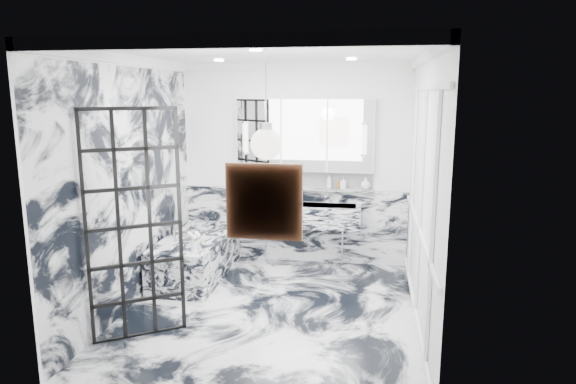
% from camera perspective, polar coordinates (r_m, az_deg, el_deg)
% --- Properties ---
extents(floor, '(3.60, 3.60, 0.00)m').
position_cam_1_polar(floor, '(5.92, -1.95, -12.94)').
color(floor, silver).
rests_on(floor, ground).
extents(ceiling, '(3.60, 3.60, 0.00)m').
position_cam_1_polar(ceiling, '(5.42, -2.15, 15.22)').
color(ceiling, white).
rests_on(ceiling, wall_back).
extents(wall_back, '(3.60, 0.00, 3.60)m').
position_cam_1_polar(wall_back, '(7.25, 0.75, 3.09)').
color(wall_back, white).
rests_on(wall_back, floor).
extents(wall_front, '(3.60, 0.00, 3.60)m').
position_cam_1_polar(wall_front, '(3.79, -7.40, -4.42)').
color(wall_front, white).
rests_on(wall_front, floor).
extents(wall_left, '(0.00, 3.60, 3.60)m').
position_cam_1_polar(wall_left, '(6.02, -17.17, 0.94)').
color(wall_left, white).
rests_on(wall_left, floor).
extents(wall_right, '(0.00, 3.60, 3.60)m').
position_cam_1_polar(wall_right, '(5.42, 14.78, -0.01)').
color(wall_right, white).
rests_on(wall_right, floor).
extents(marble_clad_back, '(3.18, 0.05, 1.05)m').
position_cam_1_polar(marble_clad_back, '(7.40, 0.70, -3.66)').
color(marble_clad_back, silver).
rests_on(marble_clad_back, floor).
extents(marble_clad_left, '(0.02, 3.56, 2.68)m').
position_cam_1_polar(marble_clad_left, '(6.02, -17.01, 0.38)').
color(marble_clad_left, silver).
rests_on(marble_clad_left, floor).
extents(panel_molding, '(0.03, 3.40, 2.30)m').
position_cam_1_polar(panel_molding, '(5.44, 14.52, -1.03)').
color(panel_molding, white).
rests_on(panel_molding, floor).
extents(soap_bottle_a, '(0.09, 0.09, 0.19)m').
position_cam_1_polar(soap_bottle_a, '(7.14, 4.60, 1.20)').
color(soap_bottle_a, '#8C5919').
rests_on(soap_bottle_a, ledge).
extents(soap_bottle_b, '(0.09, 0.09, 0.17)m').
position_cam_1_polar(soap_bottle_b, '(7.13, 6.19, 1.04)').
color(soap_bottle_b, '#4C4C51').
rests_on(soap_bottle_b, ledge).
extents(soap_bottle_c, '(0.13, 0.13, 0.17)m').
position_cam_1_polar(soap_bottle_c, '(7.12, 8.62, 0.96)').
color(soap_bottle_c, silver).
rests_on(soap_bottle_c, ledge).
extents(face_pot, '(0.15, 0.15, 0.15)m').
position_cam_1_polar(face_pot, '(7.20, 0.62, 1.14)').
color(face_pot, white).
rests_on(face_pot, ledge).
extents(amber_bottle, '(0.04, 0.04, 0.10)m').
position_cam_1_polar(amber_bottle, '(7.14, 5.59, 0.80)').
color(amber_bottle, '#8C5919').
rests_on(amber_bottle, ledge).
extents(flower_vase, '(0.08, 0.08, 0.12)m').
position_cam_1_polar(flower_vase, '(6.19, -10.37, -6.00)').
color(flower_vase, silver).
rests_on(flower_vase, bathtub).
extents(crittall_door, '(0.76, 0.51, 2.26)m').
position_cam_1_polar(crittall_door, '(5.18, -16.69, -3.71)').
color(crittall_door, black).
rests_on(crittall_door, floor).
extents(artwork, '(0.46, 0.04, 0.46)m').
position_cam_1_polar(artwork, '(3.70, -2.68, -1.08)').
color(artwork, '#C06713').
rests_on(artwork, wall_front).
extents(pendant_light, '(0.26, 0.26, 0.26)m').
position_cam_1_polar(pendant_light, '(4.16, -2.41, 5.34)').
color(pendant_light, white).
rests_on(pendant_light, ceiling).
extents(trough_sink, '(1.60, 0.45, 0.30)m').
position_cam_1_polar(trough_sink, '(7.12, 1.63, -2.56)').
color(trough_sink, silver).
rests_on(trough_sink, wall_back).
extents(ledge, '(1.90, 0.14, 0.04)m').
position_cam_1_polar(ledge, '(7.20, 1.83, 0.37)').
color(ledge, silver).
rests_on(ledge, wall_back).
extents(subway_tile, '(1.90, 0.03, 0.23)m').
position_cam_1_polar(subway_tile, '(7.24, 1.90, 1.51)').
color(subway_tile, white).
rests_on(subway_tile, wall_back).
extents(mirror_cabinet, '(1.90, 0.16, 1.00)m').
position_cam_1_polar(mirror_cabinet, '(7.11, 1.87, 6.33)').
color(mirror_cabinet, white).
rests_on(mirror_cabinet, wall_back).
extents(sconce_left, '(0.07, 0.07, 0.40)m').
position_cam_1_polar(sconce_left, '(7.17, -4.78, 6.02)').
color(sconce_left, white).
rests_on(sconce_left, mirror_cabinet).
extents(sconce_right, '(0.07, 0.07, 0.40)m').
position_cam_1_polar(sconce_right, '(6.96, 8.51, 5.78)').
color(sconce_right, white).
rests_on(sconce_right, mirror_cabinet).
extents(bathtub, '(0.75, 1.65, 0.55)m').
position_cam_1_polar(bathtub, '(6.92, -10.15, -7.04)').
color(bathtub, silver).
rests_on(bathtub, floor).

